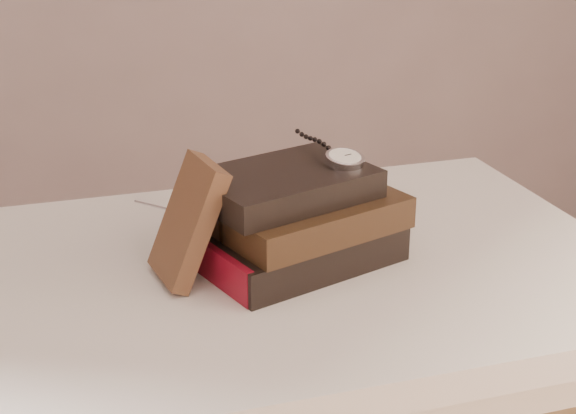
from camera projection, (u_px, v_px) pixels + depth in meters
name	position (u px, v px, depth m)	size (l,w,h in m)	color
table	(243.00, 329.00, 1.10)	(1.00, 0.60, 0.75)	silver
book_stack	(296.00, 219.00, 1.06)	(0.29, 0.23, 0.12)	black
journal	(188.00, 221.00, 1.01)	(0.02, 0.09, 0.15)	#3F2618
pocket_watch	(342.00, 157.00, 1.06)	(0.06, 0.16, 0.02)	silver
eyeglasses	(204.00, 205.00, 1.07)	(0.13, 0.14, 0.05)	silver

